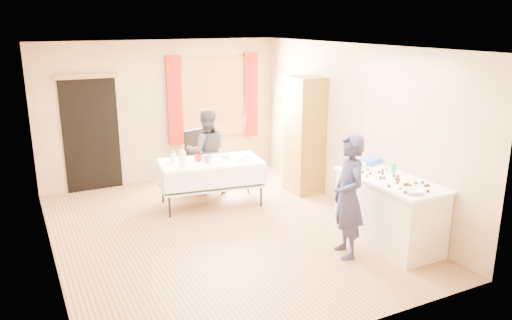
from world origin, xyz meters
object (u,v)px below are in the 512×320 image
cabinet (305,135)px  girl (348,196)px  party_table (211,179)px  woman (207,151)px  counter (389,211)px  chair (201,171)px

cabinet → girl: size_ratio=1.26×
party_table → girl: bearing=-62.8°
party_table → woman: woman is taller
cabinet → woman: size_ratio=1.37×
cabinet → counter: cabinet is taller
counter → party_table: 2.91m
party_table → girl: (0.87, -2.49, 0.35)m
cabinet → woman: (-1.53, 0.73, -0.27)m
counter → party_table: size_ratio=0.90×
party_table → chair: 0.89m
counter → girl: (-0.75, -0.07, 0.35)m
girl → woman: girl is taller
party_table → woman: bearing=82.0°
girl → party_table: bearing=-148.2°
girl → woman: bearing=-155.0°
cabinet → party_table: cabinet is taller
woman → cabinet: bearing=169.7°
chair → woman: woman is taller
cabinet → girl: (-0.85, -2.39, -0.21)m
cabinet → woman: 1.72m
party_table → chair: size_ratio=1.67×
cabinet → woman: cabinet is taller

